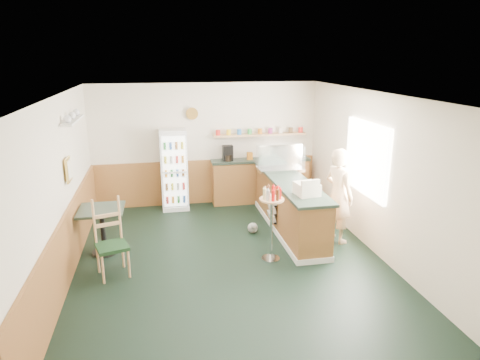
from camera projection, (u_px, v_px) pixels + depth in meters
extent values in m
plane|color=black|center=(229.00, 260.00, 7.07)|extent=(6.00, 6.00, 0.00)
cube|color=beige|center=(206.00, 144.00, 9.53)|extent=(5.00, 0.02, 2.70)
cube|color=beige|center=(59.00, 192.00, 6.23)|extent=(0.02, 6.00, 2.70)
cube|color=beige|center=(376.00, 174.00, 7.15)|extent=(0.02, 6.00, 2.70)
cube|color=white|center=(228.00, 94.00, 6.31)|extent=(5.00, 6.00, 0.02)
cube|color=olive|center=(207.00, 181.00, 9.73)|extent=(4.98, 0.05, 1.00)
cube|color=olive|center=(69.00, 245.00, 6.48)|extent=(0.05, 5.98, 1.00)
cube|color=white|center=(366.00, 159.00, 7.37)|extent=(0.06, 1.45, 1.25)
cube|color=#DBB652|center=(68.00, 170.00, 6.65)|extent=(0.03, 0.32, 0.38)
cube|color=white|center=(73.00, 120.00, 6.94)|extent=(0.18, 1.20, 0.03)
cylinder|color=olive|center=(192.00, 114.00, 9.21)|extent=(0.26, 0.04, 0.26)
cube|color=olive|center=(289.00, 206.00, 8.20)|extent=(0.60, 2.95, 0.95)
cube|color=white|center=(288.00, 227.00, 8.32)|extent=(0.64, 2.97, 0.10)
cube|color=#2A392D|center=(290.00, 181.00, 8.06)|extent=(0.68, 3.01, 0.05)
cube|color=olive|center=(260.00, 182.00, 9.80)|extent=(2.20, 0.38, 0.95)
cube|color=#2A392D|center=(261.00, 160.00, 9.65)|extent=(2.24, 0.42, 0.05)
cube|color=tan|center=(260.00, 135.00, 9.57)|extent=(2.10, 0.22, 0.04)
cube|color=black|center=(228.00, 153.00, 9.46)|extent=(0.22, 0.18, 0.34)
cylinder|color=#B2664C|center=(218.00, 133.00, 9.37)|extent=(0.10, 0.10, 0.12)
cylinder|color=#B2664C|center=(229.00, 132.00, 9.41)|extent=(0.10, 0.10, 0.12)
cylinder|color=#B2664C|center=(239.00, 132.00, 9.46)|extent=(0.10, 0.10, 0.12)
cylinder|color=#B2664C|center=(250.00, 131.00, 9.50)|extent=(0.10, 0.10, 0.12)
cylinder|color=#B2664C|center=(260.00, 131.00, 9.55)|extent=(0.10, 0.10, 0.12)
cylinder|color=#B2664C|center=(270.00, 131.00, 9.59)|extent=(0.10, 0.10, 0.12)
cylinder|color=#B2664C|center=(281.00, 130.00, 9.63)|extent=(0.10, 0.10, 0.12)
cylinder|color=#B2664C|center=(291.00, 130.00, 9.68)|extent=(0.10, 0.10, 0.12)
cylinder|color=#B2664C|center=(301.00, 130.00, 9.72)|extent=(0.10, 0.10, 0.12)
cube|color=silver|center=(174.00, 169.00, 9.31)|extent=(0.58, 0.41, 1.74)
cube|color=white|center=(175.00, 172.00, 9.09)|extent=(0.48, 0.02, 1.54)
cube|color=silver|center=(175.00, 172.00, 9.02)|extent=(0.52, 0.02, 1.60)
cube|color=silver|center=(280.00, 169.00, 8.68)|extent=(0.91, 0.48, 0.06)
cube|color=silver|center=(280.00, 157.00, 8.60)|extent=(0.89, 0.46, 0.46)
cube|color=beige|center=(307.00, 189.00, 7.15)|extent=(0.40, 0.42, 0.21)
imported|color=tan|center=(339.00, 196.00, 7.60)|extent=(0.59, 0.68, 1.72)
cylinder|color=silver|center=(271.00, 258.00, 7.12)|extent=(0.31, 0.31, 0.02)
cylinder|color=silver|center=(271.00, 230.00, 6.97)|extent=(0.04, 0.04, 1.04)
cylinder|color=tan|center=(272.00, 199.00, 6.82)|extent=(0.40, 0.40, 0.03)
cylinder|color=red|center=(278.00, 192.00, 6.86)|extent=(0.06, 0.06, 0.18)
cylinder|color=red|center=(273.00, 191.00, 6.91)|extent=(0.06, 0.06, 0.18)
cylinder|color=red|center=(268.00, 191.00, 6.90)|extent=(0.06, 0.06, 0.18)
cylinder|color=red|center=(265.00, 192.00, 6.84)|extent=(0.06, 0.06, 0.18)
cylinder|color=red|center=(265.00, 194.00, 6.76)|extent=(0.06, 0.06, 0.18)
cylinder|color=red|center=(268.00, 195.00, 6.70)|extent=(0.06, 0.06, 0.18)
cylinder|color=red|center=(273.00, 196.00, 6.68)|extent=(0.06, 0.06, 0.18)
cylinder|color=red|center=(278.00, 195.00, 6.71)|extent=(0.06, 0.06, 0.18)
cylinder|color=red|center=(280.00, 194.00, 6.78)|extent=(0.06, 0.06, 0.18)
cube|color=black|center=(272.00, 220.00, 8.15)|extent=(0.05, 0.42, 0.03)
cube|color=silver|center=(272.00, 216.00, 8.12)|extent=(0.09, 0.38, 0.14)
cube|color=black|center=(273.00, 211.00, 8.10)|extent=(0.05, 0.42, 0.03)
cube|color=silver|center=(272.00, 208.00, 8.08)|extent=(0.09, 0.38, 0.14)
cube|color=black|center=(273.00, 203.00, 8.05)|extent=(0.05, 0.42, 0.03)
cube|color=silver|center=(272.00, 199.00, 8.03)|extent=(0.09, 0.38, 0.14)
cylinder|color=black|center=(105.00, 252.00, 7.33)|extent=(0.42, 0.42, 0.04)
cylinder|color=black|center=(103.00, 231.00, 7.23)|extent=(0.08, 0.08, 0.73)
cube|color=#2A392D|center=(101.00, 210.00, 7.12)|extent=(0.75, 0.75, 0.04)
cube|color=black|center=(112.00, 247.00, 6.47)|extent=(0.56, 0.56, 0.05)
cylinder|color=tan|center=(99.00, 268.00, 6.33)|extent=(0.04, 0.04, 0.47)
cylinder|color=tan|center=(125.00, 266.00, 6.40)|extent=(0.04, 0.04, 0.47)
cylinder|color=tan|center=(102.00, 257.00, 6.69)|extent=(0.04, 0.04, 0.47)
cylinder|color=tan|center=(127.00, 255.00, 6.76)|extent=(0.04, 0.04, 0.47)
cube|color=tan|center=(111.00, 220.00, 6.56)|extent=(0.40, 0.16, 0.72)
sphere|color=gray|center=(253.00, 228.00, 8.15)|extent=(0.20, 0.20, 0.20)
sphere|color=gray|center=(254.00, 226.00, 8.03)|extent=(0.12, 0.12, 0.12)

